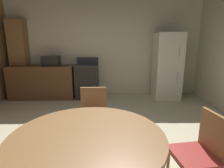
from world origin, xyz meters
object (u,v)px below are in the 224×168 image
Objects in this scene: refrigerator at (167,66)px; chair_north at (94,114)px; microwave at (51,61)px; dining_table at (88,150)px; chair_east at (201,151)px; oven_range at (87,81)px.

refrigerator is 2.02× the size of chair_north.
microwave reaches higher than dining_table.
chair_east is (2.44, -3.35, -0.53)m from microwave.
refrigerator is 2.02× the size of chair_east.
chair_north is (1.33, -2.42, -0.53)m from microwave.
microwave is 0.51× the size of chair_north.
refrigerator is at bearing -109.53° from chair_east.
chair_east is 1.45m from chair_north.
dining_table is at bearing -68.53° from microwave.
chair_north is (-0.04, 1.07, -0.11)m from dining_table.
chair_east is (1.49, -3.35, 0.03)m from oven_range.
refrigerator reaches higher than oven_range.
microwave reaches higher than chair_east.
microwave is at bearing -179.78° from oven_range.
dining_table is 1.08m from chair_north.
microwave is at bearing -61.67° from chair_east.
refrigerator reaches higher than dining_table.
oven_range is 2.45m from chair_north.
dining_table is (0.42, -3.50, 0.14)m from oven_range.
oven_range is at bearing 0.22° from microwave.
microwave is 4.17m from chair_east.
chair_east is at bearing -101.77° from refrigerator.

